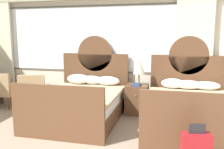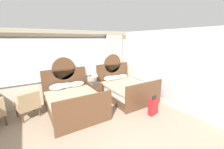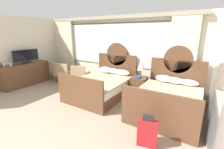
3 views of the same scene
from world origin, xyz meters
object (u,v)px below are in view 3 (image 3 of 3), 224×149
at_px(dresser_minibar, 26,74).
at_px(armchair_by_window_left, 80,75).
at_px(bed_near_window, 102,85).
at_px(tv_flatscreen, 26,56).
at_px(book_on_nightstand, 138,77).
at_px(bed_near_mirror, 168,99).
at_px(cup_on_dresser, 10,65).
at_px(suitcase_on_floor, 147,133).
at_px(bottle_wine_dark, 1,65).
at_px(table_lamp_on_nightstand, 141,65).
at_px(nightstand_between_beds, 139,86).
at_px(armchair_by_window_right, 57,71).
at_px(armchair_by_window_centre, 65,72).
at_px(bottle_water_clear, 4,64).

bearing_deg(dresser_minibar, armchair_by_window_left, 27.89).
distance_m(bed_near_window, dresser_minibar, 3.36).
relative_size(tv_flatscreen, armchair_by_window_left, 1.19).
height_order(book_on_nightstand, armchair_by_window_left, armchair_by_window_left).
xyz_separation_m(bed_near_mirror, armchair_by_window_left, (-3.45, 0.30, 0.10)).
distance_m(bed_near_window, cup_on_dresser, 3.51).
bearing_deg(bed_near_window, suitcase_on_floor, -36.45).
bearing_deg(bed_near_mirror, cup_on_dresser, -166.67).
xyz_separation_m(bed_near_window, bottle_wine_dark, (-3.23, -1.56, 0.62)).
xyz_separation_m(book_on_nightstand, suitcase_on_floor, (1.06, -2.09, -0.40)).
bearing_deg(table_lamp_on_nightstand, nightstand_between_beds, -131.34).
height_order(armchair_by_window_right, suitcase_on_floor, armchair_by_window_right).
relative_size(bed_near_mirror, armchair_by_window_centre, 2.51).
xyz_separation_m(bed_near_mirror, armchair_by_window_right, (-4.81, 0.30, 0.10)).
bearing_deg(table_lamp_on_nightstand, bottle_water_clear, -154.61).
distance_m(table_lamp_on_nightstand, dresser_minibar, 4.64).
distance_m(armchair_by_window_left, armchair_by_window_centre, 0.85).
relative_size(nightstand_between_beds, armchair_by_window_centre, 0.76).
bearing_deg(armchair_by_window_centre, bottle_water_clear, -123.91).
bearing_deg(armchair_by_window_left, bed_near_mirror, -5.02).
relative_size(bottle_wine_dark, armchair_by_window_left, 0.22).
xyz_separation_m(bed_near_window, suitcase_on_floor, (2.13, -1.57, -0.09)).
xyz_separation_m(book_on_nightstand, tv_flatscreen, (-4.31, -1.15, 0.51)).
distance_m(table_lamp_on_nightstand, suitcase_on_floor, 2.57).
xyz_separation_m(nightstand_between_beds, armchair_by_window_left, (-2.37, -0.31, 0.13)).
xyz_separation_m(nightstand_between_beds, suitcase_on_floor, (1.05, -2.19, -0.06)).
bearing_deg(bottle_water_clear, suitcase_on_floor, -1.30).
relative_size(table_lamp_on_nightstand, armchair_by_window_centre, 0.69).
height_order(bottle_water_clear, armchair_by_window_right, bottle_water_clear).
bearing_deg(bottle_water_clear, bottle_wine_dark, -55.42).
bearing_deg(dresser_minibar, nightstand_between_beds, 17.35).
height_order(book_on_nightstand, bottle_wine_dark, bottle_wine_dark).
distance_m(bed_near_window, armchair_by_window_right, 2.66).
relative_size(tv_flatscreen, bottle_wine_dark, 5.38).
xyz_separation_m(cup_on_dresser, armchair_by_window_centre, (1.08, 1.58, -0.49)).
xyz_separation_m(armchair_by_window_left, suitcase_on_floor, (3.42, -1.88, -0.19)).
bearing_deg(nightstand_between_beds, suitcase_on_floor, -64.44).
distance_m(cup_on_dresser, suitcase_on_floor, 5.40).
bearing_deg(armchair_by_window_right, dresser_minibar, -120.83).
bearing_deg(suitcase_on_floor, cup_on_dresser, 176.82).
bearing_deg(tv_flatscreen, bed_near_window, 11.05).
height_order(armchair_by_window_centre, suitcase_on_floor, armchair_by_window_centre).
bearing_deg(bed_near_mirror, bottle_water_clear, -165.18).
height_order(nightstand_between_beds, armchair_by_window_right, armchair_by_window_right).
xyz_separation_m(table_lamp_on_nightstand, suitcase_on_floor, (1.01, -2.23, -0.80)).
relative_size(book_on_nightstand, cup_on_dresser, 2.39).
bearing_deg(armchair_by_window_centre, tv_flatscreen, -139.85).
height_order(nightstand_between_beds, bottle_water_clear, bottle_water_clear).
distance_m(nightstand_between_beds, bottle_water_clear, 4.90).
bearing_deg(nightstand_between_beds, tv_flatscreen, -163.90).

